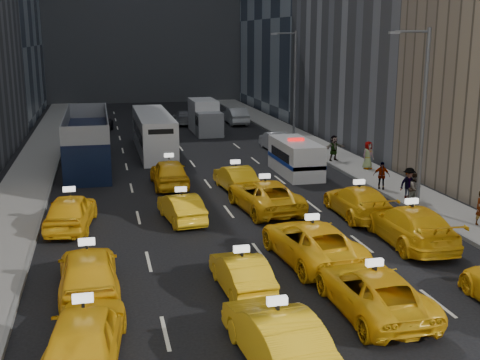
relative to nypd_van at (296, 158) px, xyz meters
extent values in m
plane|color=black|center=(-5.90, -21.24, -1.05)|extent=(160.00, 160.00, 0.00)
cube|color=gray|center=(-16.40, 3.76, -0.98)|extent=(3.00, 90.00, 0.15)
cube|color=gray|center=(4.60, 3.76, -0.98)|extent=(3.00, 90.00, 0.15)
cube|color=slate|center=(-14.95, 3.76, -0.96)|extent=(0.15, 90.00, 0.18)
cube|color=slate|center=(3.15, 3.76, -0.96)|extent=(0.15, 90.00, 0.18)
cylinder|color=#595B60|center=(3.40, -9.24, 3.45)|extent=(0.20, 0.20, 9.00)
cylinder|color=#595B60|center=(2.50, -9.24, 7.75)|extent=(1.80, 0.12, 0.12)
cube|color=slate|center=(1.60, -9.24, 7.70)|extent=(0.50, 0.22, 0.12)
cylinder|color=#595B60|center=(3.40, 10.76, 3.45)|extent=(0.20, 0.20, 9.00)
cylinder|color=#595B60|center=(2.50, 10.76, 7.75)|extent=(1.80, 0.12, 0.12)
cube|color=slate|center=(1.60, 10.76, 7.70)|extent=(0.50, 0.22, 0.12)
imported|color=yellow|center=(-12.65, -20.38, -0.23)|extent=(2.49, 5.02, 1.65)
imported|color=yellow|center=(-7.65, -21.56, -0.26)|extent=(2.14, 4.94, 1.58)
imported|color=yellow|center=(-3.79, -19.31, -0.33)|extent=(2.45, 5.26, 1.46)
imported|color=yellow|center=(-12.61, -15.88, -0.22)|extent=(2.12, 4.98, 1.68)
imported|color=yellow|center=(-7.49, -16.79, -0.39)|extent=(1.61, 4.08, 1.32)
imported|color=yellow|center=(-4.16, -14.57, -0.27)|extent=(3.08, 5.85, 1.57)
imported|color=yellow|center=(0.57, -13.66, -0.23)|extent=(2.59, 5.82, 1.66)
imported|color=yellow|center=(-13.49, -8.22, -0.24)|extent=(2.52, 5.00, 1.63)
imported|color=yellow|center=(-8.43, -8.30, -0.38)|extent=(1.97, 4.27, 1.36)
imported|color=yellow|center=(-4.08, -7.41, -0.28)|extent=(3.13, 5.84, 1.56)
imported|color=yellow|center=(0.08, -9.49, -0.29)|extent=(2.29, 5.31, 1.52)
imported|color=yellow|center=(-8.19, -1.45, -0.22)|extent=(1.98, 4.89, 1.66)
imported|color=yellow|center=(-4.60, -3.01, -0.34)|extent=(1.88, 4.43, 1.42)
cube|color=silver|center=(0.00, 0.00, 0.03)|extent=(2.36, 5.54, 2.17)
cylinder|color=black|center=(-0.89, -1.82, -0.62)|extent=(0.28, 0.87, 0.87)
cylinder|color=black|center=(0.89, -1.82, -0.62)|extent=(0.28, 0.87, 0.87)
cylinder|color=black|center=(-0.89, 1.82, -0.62)|extent=(0.28, 0.87, 0.87)
cylinder|color=black|center=(0.89, 1.82, -0.62)|extent=(0.28, 0.87, 0.87)
cube|color=navy|center=(0.00, 0.00, -0.12)|extent=(2.40, 5.54, 0.25)
cube|color=red|center=(0.00, 0.00, 1.20)|extent=(1.01, 0.40, 0.16)
cube|color=black|center=(-12.86, 5.51, 0.73)|extent=(4.08, 12.48, 3.56)
cylinder|color=black|center=(-14.10, 0.28, -0.50)|extent=(0.28, 1.10, 1.10)
cylinder|color=black|center=(-11.62, 0.28, -0.50)|extent=(0.28, 1.10, 1.10)
cylinder|color=black|center=(-14.10, 10.73, -0.50)|extent=(0.28, 1.10, 1.10)
cylinder|color=black|center=(-11.62, 10.73, -0.50)|extent=(0.28, 1.10, 1.10)
cube|color=silver|center=(-8.09, 9.61, 0.43)|extent=(3.65, 11.69, 2.97)
cylinder|color=black|center=(-9.14, 4.76, -0.50)|extent=(0.28, 1.10, 1.10)
cylinder|color=black|center=(-7.05, 4.76, -0.50)|extent=(0.28, 1.10, 1.10)
cylinder|color=black|center=(-9.14, 14.46, -0.50)|extent=(0.28, 1.10, 1.10)
cylinder|color=black|center=(-7.05, 14.46, -0.50)|extent=(0.28, 1.10, 1.10)
cube|color=silver|center=(-2.70, 17.97, 0.42)|extent=(2.77, 6.62, 2.95)
cylinder|color=black|center=(-3.65, 15.64, -0.50)|extent=(0.28, 1.10, 1.10)
cylinder|color=black|center=(-1.74, 15.64, -0.50)|extent=(0.28, 1.10, 1.10)
cylinder|color=black|center=(-3.65, 20.29, -0.50)|extent=(0.28, 1.10, 1.10)
cylinder|color=black|center=(-1.74, 20.29, -0.50)|extent=(0.28, 1.10, 1.10)
imported|color=#A1A3A9|center=(1.10, 8.45, -0.34)|extent=(1.54, 4.32, 1.42)
imported|color=black|center=(-12.28, 20.16, -0.28)|extent=(3.18, 5.85, 1.56)
imported|color=gray|center=(-3.86, 23.76, -0.37)|extent=(1.96, 4.73, 1.37)
imported|color=black|center=(-7.74, 21.58, -0.22)|extent=(2.12, 4.94, 1.66)
imported|color=#A3A6AB|center=(1.26, 22.77, -0.23)|extent=(1.77, 5.03, 1.66)
imported|color=gray|center=(3.67, -8.49, -0.10)|extent=(0.88, 0.66, 1.60)
imported|color=gray|center=(3.76, -7.66, -0.05)|extent=(1.17, 0.65, 1.72)
imported|color=gray|center=(3.35, -5.27, -0.12)|extent=(1.01, 0.73, 1.56)
imported|color=gray|center=(4.90, -0.15, 0.00)|extent=(0.99, 0.75, 1.81)
imported|color=gray|center=(3.73, 2.85, -0.02)|extent=(1.71, 0.88, 1.77)
camera|label=1|loc=(-11.94, -35.62, 7.55)|focal=45.00mm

